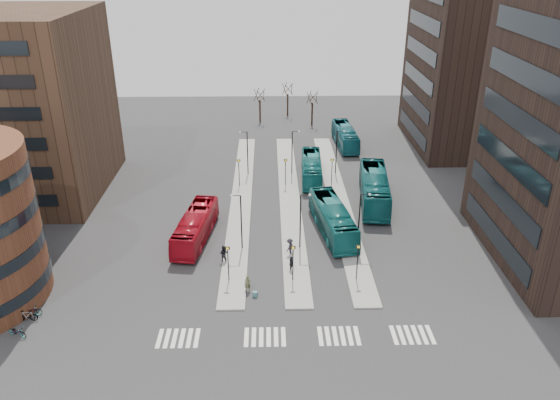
{
  "coord_description": "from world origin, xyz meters",
  "views": [
    {
      "loc": [
        -0.56,
        -31.11,
        28.96
      ],
      "look_at": [
        0.56,
        19.3,
        5.0
      ],
      "focal_mm": 35.0,
      "sensor_mm": 36.0,
      "label": 1
    }
  ],
  "objects_px": {
    "bicycle_near": "(17,332)",
    "bicycle_far": "(30,312)",
    "teal_bus_d": "(345,136)",
    "red_bus": "(196,227)",
    "commuter_c": "(290,247)",
    "teal_bus_a": "(333,219)",
    "traveller": "(248,284)",
    "commuter_a": "(224,254)",
    "commuter_b": "(291,264)",
    "teal_bus_c": "(374,188)",
    "suitcase": "(255,294)",
    "teal_bus_b": "(311,168)",
    "bicycle_mid": "(27,316)"
  },
  "relations": [
    {
      "from": "teal_bus_c",
      "to": "bicycle_near",
      "type": "relative_size",
      "value": 7.48
    },
    {
      "from": "suitcase",
      "to": "teal_bus_a",
      "type": "bearing_deg",
      "value": 70.81
    },
    {
      "from": "commuter_c",
      "to": "bicycle_far",
      "type": "relative_size",
      "value": 0.95
    },
    {
      "from": "red_bus",
      "to": "bicycle_near",
      "type": "bearing_deg",
      "value": -120.63
    },
    {
      "from": "traveller",
      "to": "red_bus",
      "type": "bearing_deg",
      "value": 121.89
    },
    {
      "from": "commuter_a",
      "to": "commuter_b",
      "type": "bearing_deg",
      "value": 178.63
    },
    {
      "from": "teal_bus_b",
      "to": "bicycle_mid",
      "type": "distance_m",
      "value": 39.84
    },
    {
      "from": "commuter_b",
      "to": "bicycle_near",
      "type": "xyz_separation_m",
      "value": [
        -22.52,
        -9.19,
        -0.35
      ]
    },
    {
      "from": "commuter_a",
      "to": "bicycle_mid",
      "type": "bearing_deg",
      "value": 44.33
    },
    {
      "from": "suitcase",
      "to": "teal_bus_c",
      "type": "distance_m",
      "value": 24.07
    },
    {
      "from": "teal_bus_c",
      "to": "bicycle_near",
      "type": "bearing_deg",
      "value": -136.71
    },
    {
      "from": "red_bus",
      "to": "commuter_c",
      "type": "height_order",
      "value": "red_bus"
    },
    {
      "from": "teal_bus_a",
      "to": "bicycle_mid",
      "type": "bearing_deg",
      "value": -159.83
    },
    {
      "from": "red_bus",
      "to": "traveller",
      "type": "relative_size",
      "value": 6.85
    },
    {
      "from": "traveller",
      "to": "commuter_c",
      "type": "distance_m",
      "value": 7.54
    },
    {
      "from": "red_bus",
      "to": "commuter_a",
      "type": "distance_m",
      "value": 5.68
    },
    {
      "from": "suitcase",
      "to": "teal_bus_b",
      "type": "relative_size",
      "value": 0.05
    },
    {
      "from": "teal_bus_d",
      "to": "bicycle_far",
      "type": "bearing_deg",
      "value": -130.37
    },
    {
      "from": "teal_bus_d",
      "to": "teal_bus_c",
      "type": "bearing_deg",
      "value": -90.63
    },
    {
      "from": "teal_bus_a",
      "to": "teal_bus_c",
      "type": "height_order",
      "value": "teal_bus_c"
    },
    {
      "from": "red_bus",
      "to": "teal_bus_b",
      "type": "bearing_deg",
      "value": 58.39
    },
    {
      "from": "teal_bus_d",
      "to": "bicycle_far",
      "type": "distance_m",
      "value": 53.37
    },
    {
      "from": "bicycle_far",
      "to": "suitcase",
      "type": "bearing_deg",
      "value": -98.89
    },
    {
      "from": "commuter_a",
      "to": "teal_bus_a",
      "type": "bearing_deg",
      "value": -138.42
    },
    {
      "from": "bicycle_far",
      "to": "commuter_a",
      "type": "bearing_deg",
      "value": -78.15
    },
    {
      "from": "suitcase",
      "to": "bicycle_mid",
      "type": "height_order",
      "value": "bicycle_mid"
    },
    {
      "from": "red_bus",
      "to": "bicycle_far",
      "type": "bearing_deg",
      "value": -125.75
    },
    {
      "from": "suitcase",
      "to": "bicycle_mid",
      "type": "xyz_separation_m",
      "value": [
        -19.11,
        -3.11,
        0.28
      ]
    },
    {
      "from": "teal_bus_c",
      "to": "commuter_b",
      "type": "height_order",
      "value": "teal_bus_c"
    },
    {
      "from": "traveller",
      "to": "bicycle_near",
      "type": "bearing_deg",
      "value": -161.16
    },
    {
      "from": "suitcase",
      "to": "red_bus",
      "type": "height_order",
      "value": "red_bus"
    },
    {
      "from": "bicycle_near",
      "to": "bicycle_far",
      "type": "relative_size",
      "value": 0.92
    },
    {
      "from": "teal_bus_a",
      "to": "teal_bus_d",
      "type": "height_order",
      "value": "teal_bus_a"
    },
    {
      "from": "commuter_a",
      "to": "teal_bus_d",
      "type": "bearing_deg",
      "value": -101.5
    },
    {
      "from": "teal_bus_b",
      "to": "commuter_b",
      "type": "distance_m",
      "value": 23.1
    },
    {
      "from": "suitcase",
      "to": "bicycle_far",
      "type": "height_order",
      "value": "bicycle_far"
    },
    {
      "from": "commuter_c",
      "to": "teal_bus_a",
      "type": "bearing_deg",
      "value": 162.16
    },
    {
      "from": "suitcase",
      "to": "teal_bus_c",
      "type": "bearing_deg",
      "value": 69.52
    },
    {
      "from": "traveller",
      "to": "bicycle_mid",
      "type": "bearing_deg",
      "value": -166.84
    },
    {
      "from": "red_bus",
      "to": "teal_bus_a",
      "type": "distance_m",
      "value": 14.82
    },
    {
      "from": "commuter_c",
      "to": "suitcase",
      "type": "bearing_deg",
      "value": 3.08
    },
    {
      "from": "teal_bus_a",
      "to": "commuter_a",
      "type": "bearing_deg",
      "value": -161.45
    },
    {
      "from": "teal_bus_b",
      "to": "commuter_c",
      "type": "height_order",
      "value": "teal_bus_b"
    },
    {
      "from": "suitcase",
      "to": "bicycle_near",
      "type": "bearing_deg",
      "value": -149.59
    },
    {
      "from": "red_bus",
      "to": "traveller",
      "type": "xyz_separation_m",
      "value": [
        5.83,
        -9.72,
        -0.73
      ]
    },
    {
      "from": "commuter_b",
      "to": "suitcase",
      "type": "bearing_deg",
      "value": 131.92
    },
    {
      "from": "teal_bus_a",
      "to": "teal_bus_b",
      "type": "relative_size",
      "value": 1.1
    },
    {
      "from": "teal_bus_a",
      "to": "teal_bus_c",
      "type": "bearing_deg",
      "value": 43.46
    },
    {
      "from": "bicycle_near",
      "to": "commuter_b",
      "type": "bearing_deg",
      "value": -45.9
    },
    {
      "from": "commuter_c",
      "to": "bicycle_far",
      "type": "height_order",
      "value": "commuter_c"
    }
  ]
}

